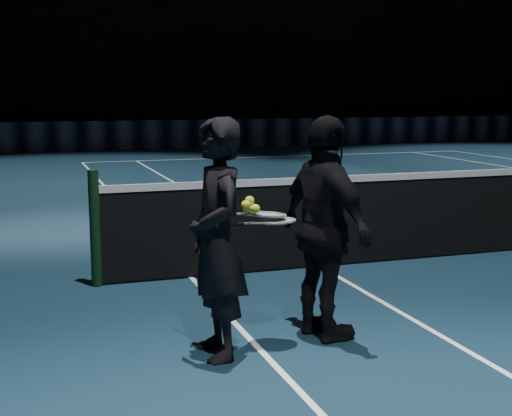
{
  "coord_description": "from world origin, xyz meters",
  "views": [
    {
      "loc": [
        -7.05,
        -6.64,
        1.82
      ],
      "look_at": [
        -5.5,
        -2.03,
        1.02
      ],
      "focal_mm": 50.0,
      "sensor_mm": 36.0,
      "label": 1
    }
  ],
  "objects_px": {
    "racket_upper": "(267,215)",
    "tennis_balls": "(251,206)",
    "racket_lower": "(276,221)",
    "player_b": "(325,229)",
    "player_a": "(217,239)"
  },
  "relations": [
    {
      "from": "racket_lower",
      "to": "player_b",
      "type": "bearing_deg",
      "value": -0.0
    },
    {
      "from": "tennis_balls",
      "to": "racket_lower",
      "type": "bearing_deg",
      "value": 4.82
    },
    {
      "from": "player_a",
      "to": "racket_lower",
      "type": "bearing_deg",
      "value": 93.5
    },
    {
      "from": "player_b",
      "to": "tennis_balls",
      "type": "bearing_deg",
      "value": 83.22
    },
    {
      "from": "player_b",
      "to": "racket_upper",
      "type": "distance_m",
      "value": 0.47
    },
    {
      "from": "racket_upper",
      "to": "tennis_balls",
      "type": "bearing_deg",
      "value": -170.43
    },
    {
      "from": "tennis_balls",
      "to": "player_a",
      "type": "bearing_deg",
      "value": -172.59
    },
    {
      "from": "player_a",
      "to": "racket_lower",
      "type": "distance_m",
      "value": 0.46
    },
    {
      "from": "player_a",
      "to": "tennis_balls",
      "type": "relative_size",
      "value": 13.73
    },
    {
      "from": "player_b",
      "to": "racket_upper",
      "type": "xyz_separation_m",
      "value": [
        -0.45,
        -0.01,
        0.13
      ]
    },
    {
      "from": "player_a",
      "to": "tennis_balls",
      "type": "height_order",
      "value": "player_a"
    },
    {
      "from": "player_a",
      "to": "tennis_balls",
      "type": "distance_m",
      "value": 0.33
    },
    {
      "from": "player_b",
      "to": "racket_lower",
      "type": "bearing_deg",
      "value": 83.7
    },
    {
      "from": "player_b",
      "to": "tennis_balls",
      "type": "height_order",
      "value": "player_b"
    },
    {
      "from": "player_a",
      "to": "player_b",
      "type": "xyz_separation_m",
      "value": [
        0.84,
        0.09,
        0.0
      ]
    }
  ]
}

